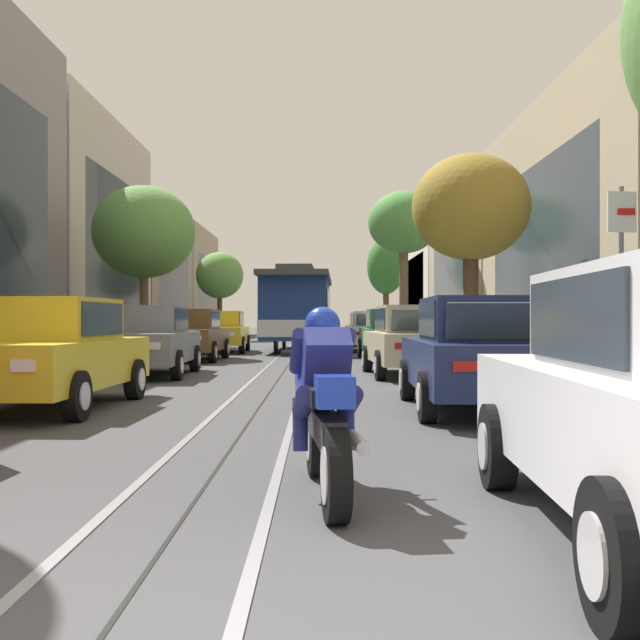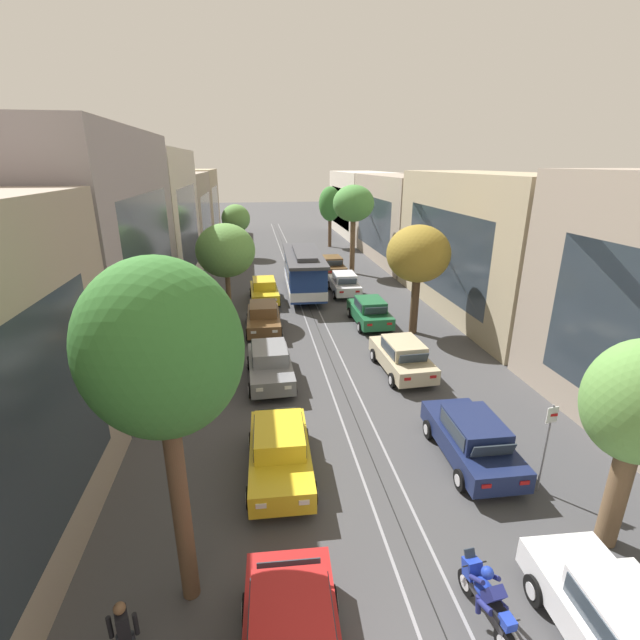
{
  "view_description": "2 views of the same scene",
  "coord_description": "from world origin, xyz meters",
  "px_view_note": "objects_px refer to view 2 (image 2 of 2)",
  "views": [
    {
      "loc": [
        0.88,
        -2.35,
        1.28
      ],
      "look_at": [
        0.74,
        31.12,
        1.23
      ],
      "focal_mm": 42.87,
      "sensor_mm": 36.0,
      "label": 1
    },
    {
      "loc": [
        -3.48,
        -3.02,
        9.1
      ],
      "look_at": [
        0.0,
        20.23,
        0.8
      ],
      "focal_mm": 25.1,
      "sensor_mm": 36.0,
      "label": 2
    }
  ],
  "objects_px": {
    "street_tree_kerb_left_near": "(161,355)",
    "motorcycle_with_rider": "(487,599)",
    "parked_car_beige_mid_right": "(402,356)",
    "street_sign_post": "(547,439)",
    "pedestrian_on_left_pavement": "(175,362)",
    "parked_car_brown_sixth_right": "(332,265)",
    "parked_car_yellow_second_left": "(280,451)",
    "parked_car_yellow_fifth_left": "(264,290)",
    "parked_car_white_near_right": "(625,633)",
    "street_tree_kerb_left_mid": "(236,219)",
    "parked_car_brown_fourth_left": "(264,317)",
    "street_tree_kerb_right_mid": "(353,205)",
    "street_tree_kerb_right_fourth": "(330,205)",
    "parked_car_navy_second_right": "(472,438)",
    "cable_car_trolley": "(304,273)",
    "parked_car_grey_mid_left": "(270,364)",
    "street_tree_kerb_right_second": "(418,255)",
    "parked_car_green_fourth_right": "(370,311)",
    "street_tree_kerb_left_second": "(226,251)",
    "pedestrian_on_right_pavement": "(124,631)",
    "parked_car_white_fifth_right": "(344,283)",
    "street_tree_kerb_right_near": "(640,406)"
  },
  "relations": [
    {
      "from": "street_sign_post",
      "to": "street_tree_kerb_left_second",
      "type": "bearing_deg",
      "value": 119.43
    },
    {
      "from": "parked_car_yellow_second_left",
      "to": "parked_car_grey_mid_left",
      "type": "distance_m",
      "value": 6.32
    },
    {
      "from": "parked_car_yellow_second_left",
      "to": "street_tree_kerb_right_mid",
      "type": "bearing_deg",
      "value": 72.92
    },
    {
      "from": "parked_car_brown_sixth_right",
      "to": "street_tree_kerb_left_mid",
      "type": "distance_m",
      "value": 12.36
    },
    {
      "from": "parked_car_navy_second_right",
      "to": "cable_car_trolley",
      "type": "distance_m",
      "value": 19.96
    },
    {
      "from": "street_tree_kerb_left_near",
      "to": "motorcycle_with_rider",
      "type": "height_order",
      "value": "street_tree_kerb_left_near"
    },
    {
      "from": "pedestrian_on_left_pavement",
      "to": "parked_car_yellow_fifth_left",
      "type": "bearing_deg",
      "value": 69.83
    },
    {
      "from": "parked_car_yellow_second_left",
      "to": "motorcycle_with_rider",
      "type": "height_order",
      "value": "parked_car_yellow_second_left"
    },
    {
      "from": "street_tree_kerb_left_near",
      "to": "pedestrian_on_left_pavement",
      "type": "height_order",
      "value": "street_tree_kerb_left_near"
    },
    {
      "from": "parked_car_yellow_fifth_left",
      "to": "parked_car_beige_mid_right",
      "type": "height_order",
      "value": "same"
    },
    {
      "from": "street_tree_kerb_left_second",
      "to": "street_tree_kerb_left_mid",
      "type": "xyz_separation_m",
      "value": [
        0.04,
        19.22,
        -0.38
      ]
    },
    {
      "from": "street_tree_kerb_left_mid",
      "to": "parked_car_grey_mid_left",
      "type": "bearing_deg",
      "value": -85.8
    },
    {
      "from": "street_tree_kerb_left_mid",
      "to": "cable_car_trolley",
      "type": "bearing_deg",
      "value": -71.09
    },
    {
      "from": "parked_car_white_near_right",
      "to": "parked_car_brown_sixth_right",
      "type": "height_order",
      "value": "same"
    },
    {
      "from": "pedestrian_on_right_pavement",
      "to": "parked_car_white_fifth_right",
      "type": "bearing_deg",
      "value": 69.57
    },
    {
      "from": "parked_car_navy_second_right",
      "to": "parked_car_beige_mid_right",
      "type": "distance_m",
      "value": 6.51
    },
    {
      "from": "pedestrian_on_left_pavement",
      "to": "street_tree_kerb_left_second",
      "type": "bearing_deg",
      "value": 76.19
    },
    {
      "from": "parked_car_white_near_right",
      "to": "parked_car_navy_second_right",
      "type": "height_order",
      "value": "same"
    },
    {
      "from": "parked_car_grey_mid_left",
      "to": "street_tree_kerb_right_fourth",
      "type": "distance_m",
      "value": 33.7
    },
    {
      "from": "parked_car_navy_second_right",
      "to": "motorcycle_with_rider",
      "type": "relative_size",
      "value": 2.21
    },
    {
      "from": "parked_car_beige_mid_right",
      "to": "cable_car_trolley",
      "type": "bearing_deg",
      "value": 102.64
    },
    {
      "from": "parked_car_grey_mid_left",
      "to": "street_tree_kerb_right_second",
      "type": "distance_m",
      "value": 10.19
    },
    {
      "from": "parked_car_white_near_right",
      "to": "parked_car_beige_mid_right",
      "type": "bearing_deg",
      "value": 90.32
    },
    {
      "from": "parked_car_beige_mid_right",
      "to": "pedestrian_on_right_pavement",
      "type": "xyz_separation_m",
      "value": [
        -9.18,
        -11.44,
        0.08
      ]
    },
    {
      "from": "street_tree_kerb_right_mid",
      "to": "parked_car_white_fifth_right",
      "type": "bearing_deg",
      "value": -107.37
    },
    {
      "from": "street_tree_kerb_left_near",
      "to": "street_sign_post",
      "type": "bearing_deg",
      "value": 11.28
    },
    {
      "from": "parked_car_yellow_second_left",
      "to": "parked_car_brown_fourth_left",
      "type": "bearing_deg",
      "value": 90.52
    },
    {
      "from": "parked_car_brown_sixth_right",
      "to": "street_tree_kerb_right_fourth",
      "type": "bearing_deg",
      "value": 81.04
    },
    {
      "from": "street_tree_kerb_left_mid",
      "to": "pedestrian_on_left_pavement",
      "type": "xyz_separation_m",
      "value": [
        -2.05,
        -27.39,
        -2.9
      ]
    },
    {
      "from": "parked_car_yellow_second_left",
      "to": "street_tree_kerb_right_mid",
      "type": "xyz_separation_m",
      "value": [
        7.88,
        25.64,
        5.02
      ]
    },
    {
      "from": "parked_car_white_near_right",
      "to": "parked_car_grey_mid_left",
      "type": "bearing_deg",
      "value": 115.16
    },
    {
      "from": "parked_car_white_fifth_right",
      "to": "street_tree_kerb_left_mid",
      "type": "xyz_separation_m",
      "value": [
        -7.99,
        14.85,
        3.04
      ]
    },
    {
      "from": "parked_car_navy_second_right",
      "to": "parked_car_green_fourth_right",
      "type": "xyz_separation_m",
      "value": [
        0.02,
        13.01,
        0.0
      ]
    },
    {
      "from": "street_tree_kerb_right_second",
      "to": "parked_car_green_fourth_right",
      "type": "bearing_deg",
      "value": 141.1
    },
    {
      "from": "street_tree_kerb_right_near",
      "to": "motorcycle_with_rider",
      "type": "xyz_separation_m",
      "value": [
        -4.09,
        -1.55,
        -3.27
      ]
    },
    {
      "from": "parked_car_white_near_right",
      "to": "cable_car_trolley",
      "type": "relative_size",
      "value": 0.48
    },
    {
      "from": "parked_car_brown_sixth_right",
      "to": "pedestrian_on_left_pavement",
      "type": "bearing_deg",
      "value": -118.72
    },
    {
      "from": "parked_car_brown_fourth_left",
      "to": "street_tree_kerb_right_mid",
      "type": "height_order",
      "value": "street_tree_kerb_right_mid"
    },
    {
      "from": "parked_car_brown_fourth_left",
      "to": "cable_car_trolley",
      "type": "relative_size",
      "value": 0.48
    },
    {
      "from": "parked_car_grey_mid_left",
      "to": "parked_car_brown_sixth_right",
      "type": "relative_size",
      "value": 1.0
    },
    {
      "from": "parked_car_navy_second_right",
      "to": "pedestrian_on_left_pavement",
      "type": "distance_m",
      "value": 12.44
    },
    {
      "from": "parked_car_yellow_fifth_left",
      "to": "cable_car_trolley",
      "type": "height_order",
      "value": "cable_car_trolley"
    },
    {
      "from": "parked_car_beige_mid_right",
      "to": "street_sign_post",
      "type": "distance_m",
      "value": 8.34
    },
    {
      "from": "parked_car_navy_second_right",
      "to": "street_tree_kerb_left_near",
      "type": "height_order",
      "value": "street_tree_kerb_left_near"
    },
    {
      "from": "parked_car_yellow_second_left",
      "to": "street_tree_kerb_left_mid",
      "type": "distance_m",
      "value": 34.44
    },
    {
      "from": "parked_car_yellow_second_left",
      "to": "parked_car_yellow_fifth_left",
      "type": "height_order",
      "value": "same"
    },
    {
      "from": "street_tree_kerb_left_near",
      "to": "street_tree_kerb_right_second",
      "type": "xyz_separation_m",
      "value": [
        10.45,
        14.89,
        -1.37
      ]
    },
    {
      "from": "parked_car_white_fifth_right",
      "to": "pedestrian_on_right_pavement",
      "type": "bearing_deg",
      "value": -110.43
    },
    {
      "from": "street_tree_kerb_left_near",
      "to": "street_tree_kerb_right_near",
      "type": "distance_m",
      "value": 10.4
    },
    {
      "from": "pedestrian_on_left_pavement",
      "to": "parked_car_brown_sixth_right",
      "type": "bearing_deg",
      "value": 61.28
    }
  ]
}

